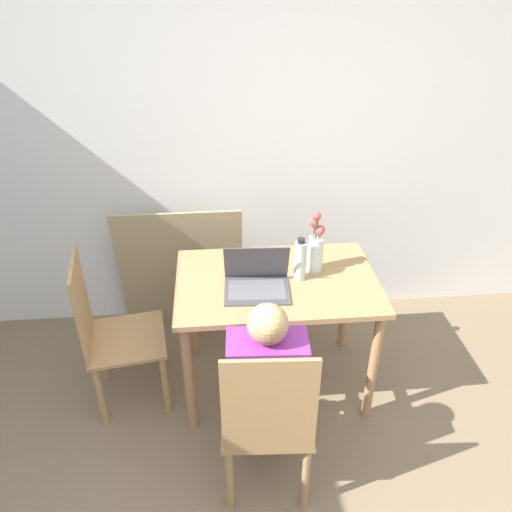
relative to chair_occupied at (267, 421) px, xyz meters
name	(u,v)px	position (x,y,z in m)	size (l,w,h in m)	color
wall_back	(241,138)	(-0.01, 1.44, 0.78)	(6.40, 0.05, 2.50)	white
dining_table	(276,296)	(0.12, 0.68, 0.16)	(1.05, 0.69, 0.74)	tan
chair_occupied	(267,421)	(0.00, 0.00, 0.00)	(0.42, 0.42, 0.93)	tan
chair_spare	(111,334)	(-0.76, 0.64, 0.00)	(0.45, 0.45, 0.93)	tan
person_seated	(266,372)	(0.01, 0.12, 0.17)	(0.36, 0.44, 1.04)	purple
laptop	(257,279)	(0.01, 0.62, 0.32)	(0.34, 0.27, 0.24)	#4C4C51
flower_vase	(316,247)	(0.34, 0.76, 0.41)	(0.08, 0.08, 0.35)	silver
water_bottle	(300,260)	(0.24, 0.68, 0.38)	(0.06, 0.06, 0.24)	silver
cardboard_panel	(181,268)	(-0.42, 1.32, -0.04)	(0.80, 0.14, 0.86)	tan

